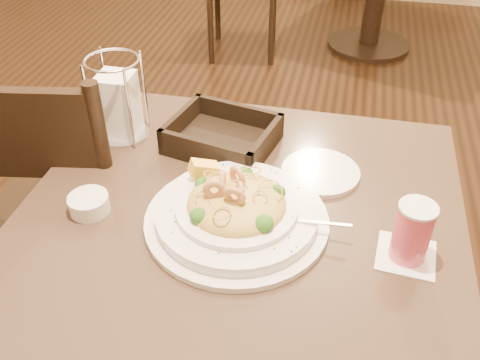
% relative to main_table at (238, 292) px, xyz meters
% --- Properties ---
extents(main_table, '(0.90, 0.90, 0.72)m').
position_rel_main_table_xyz_m(main_table, '(0.00, 0.00, 0.00)').
color(main_table, black).
rests_on(main_table, ground).
extents(dining_chair_near, '(0.49, 0.49, 0.93)m').
position_rel_main_table_xyz_m(dining_chair_near, '(-0.53, 0.21, 0.00)').
color(dining_chair_near, black).
rests_on(dining_chair_near, ground).
extents(pasta_bowl, '(0.41, 0.37, 0.12)m').
position_rel_main_table_xyz_m(pasta_bowl, '(0.00, -0.02, 0.26)').
color(pasta_bowl, white).
rests_on(pasta_bowl, main_table).
extents(drink_glass, '(0.12, 0.12, 0.12)m').
position_rel_main_table_xyz_m(drink_glass, '(0.33, -0.04, 0.29)').
color(drink_glass, white).
rests_on(drink_glass, main_table).
extents(bread_basket, '(0.27, 0.24, 0.07)m').
position_rel_main_table_xyz_m(bread_basket, '(-0.09, 0.24, 0.25)').
color(bread_basket, black).
rests_on(bread_basket, main_table).
extents(napkin_caddy, '(0.13, 0.13, 0.20)m').
position_rel_main_table_xyz_m(napkin_caddy, '(-0.34, 0.24, 0.31)').
color(napkin_caddy, silver).
rests_on(napkin_caddy, main_table).
extents(side_plate, '(0.20, 0.20, 0.01)m').
position_rel_main_table_xyz_m(side_plate, '(0.15, 0.18, 0.23)').
color(side_plate, white).
rests_on(side_plate, main_table).
extents(butter_ramekin, '(0.09, 0.09, 0.04)m').
position_rel_main_table_xyz_m(butter_ramekin, '(-0.30, -0.04, 0.25)').
color(butter_ramekin, white).
rests_on(butter_ramekin, main_table).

